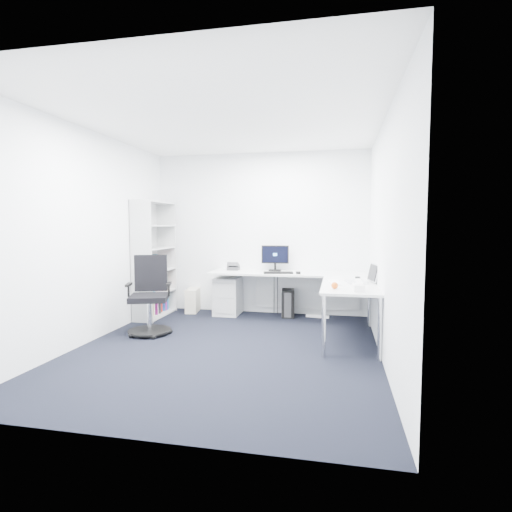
% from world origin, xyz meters
% --- Properties ---
extents(ground, '(4.20, 4.20, 0.00)m').
position_xyz_m(ground, '(0.00, 0.00, 0.00)').
color(ground, black).
extents(ceiling, '(4.20, 4.20, 0.00)m').
position_xyz_m(ceiling, '(0.00, 0.00, 2.70)').
color(ceiling, white).
extents(wall_back, '(3.60, 0.02, 2.70)m').
position_xyz_m(wall_back, '(0.00, 2.10, 1.35)').
color(wall_back, white).
rests_on(wall_back, ground).
extents(wall_front, '(3.60, 0.02, 2.70)m').
position_xyz_m(wall_front, '(0.00, -2.10, 1.35)').
color(wall_front, white).
rests_on(wall_front, ground).
extents(wall_left, '(0.02, 4.20, 2.70)m').
position_xyz_m(wall_left, '(-1.80, 0.00, 1.35)').
color(wall_left, white).
rests_on(wall_left, ground).
extents(wall_right, '(0.02, 4.20, 2.70)m').
position_xyz_m(wall_right, '(1.80, 0.00, 1.35)').
color(wall_right, white).
rests_on(wall_right, ground).
extents(l_desk, '(2.54, 1.42, 0.74)m').
position_xyz_m(l_desk, '(0.55, 1.40, 0.37)').
color(l_desk, silver).
rests_on(l_desk, ground).
extents(drawer_pedestal, '(0.40, 0.50, 0.62)m').
position_xyz_m(drawer_pedestal, '(-0.49, 1.83, 0.31)').
color(drawer_pedestal, silver).
rests_on(drawer_pedestal, ground).
extents(bookshelf, '(0.37, 0.94, 1.88)m').
position_xyz_m(bookshelf, '(-1.62, 1.45, 0.94)').
color(bookshelf, '#B3B5B5').
rests_on(bookshelf, ground).
extents(task_chair, '(0.76, 0.76, 1.07)m').
position_xyz_m(task_chair, '(-1.21, 0.42, 0.54)').
color(task_chair, black).
rests_on(task_chair, ground).
extents(black_pc_tower, '(0.25, 0.47, 0.44)m').
position_xyz_m(black_pc_tower, '(0.51, 1.92, 0.22)').
color(black_pc_tower, black).
rests_on(black_pc_tower, ground).
extents(beige_pc_tower, '(0.25, 0.44, 0.40)m').
position_xyz_m(beige_pc_tower, '(-1.14, 1.89, 0.20)').
color(beige_pc_tower, beige).
rests_on(beige_pc_tower, ground).
extents(power_strip, '(0.38, 0.11, 0.04)m').
position_xyz_m(power_strip, '(1.00, 1.88, 0.02)').
color(power_strip, white).
rests_on(power_strip, ground).
extents(monitor, '(0.46, 0.17, 0.43)m').
position_xyz_m(monitor, '(0.29, 1.92, 0.96)').
color(monitor, black).
rests_on(monitor, l_desk).
extents(black_keyboard, '(0.48, 0.25, 0.02)m').
position_xyz_m(black_keyboard, '(0.40, 1.57, 0.75)').
color(black_keyboard, black).
rests_on(black_keyboard, l_desk).
extents(mouse, '(0.08, 0.12, 0.03)m').
position_xyz_m(mouse, '(0.71, 1.58, 0.76)').
color(mouse, black).
rests_on(mouse, l_desk).
extents(desk_phone, '(0.19, 0.19, 0.13)m').
position_xyz_m(desk_phone, '(-0.41, 1.88, 0.81)').
color(desk_phone, '#2F2F32').
rests_on(desk_phone, l_desk).
extents(laptop, '(0.43, 0.42, 0.26)m').
position_xyz_m(laptop, '(1.55, 0.79, 0.87)').
color(laptop, silver).
rests_on(laptop, l_desk).
extents(white_keyboard, '(0.18, 0.47, 0.02)m').
position_xyz_m(white_keyboard, '(1.27, 0.71, 0.75)').
color(white_keyboard, white).
rests_on(white_keyboard, l_desk).
extents(headphones, '(0.11, 0.17, 0.04)m').
position_xyz_m(headphones, '(1.58, 1.16, 0.76)').
color(headphones, black).
rests_on(headphones, l_desk).
extents(orange_fruit, '(0.08, 0.08, 0.08)m').
position_xyz_m(orange_fruit, '(1.27, 0.21, 0.78)').
color(orange_fruit, '#D45612').
rests_on(orange_fruit, l_desk).
extents(tissue_box, '(0.13, 0.23, 0.08)m').
position_xyz_m(tissue_box, '(1.54, 0.12, 0.78)').
color(tissue_box, white).
rests_on(tissue_box, l_desk).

